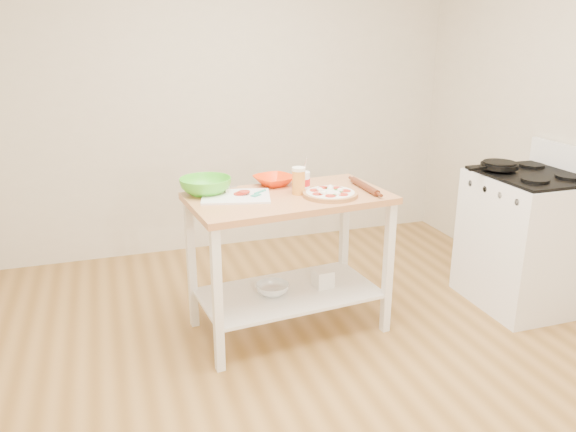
% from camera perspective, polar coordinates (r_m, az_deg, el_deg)
% --- Properties ---
extents(room_shell, '(4.04, 4.54, 2.74)m').
position_cam_1_polar(room_shell, '(2.70, 3.98, 7.75)').
color(room_shell, '#9F733A').
rests_on(room_shell, ground).
extents(prep_island, '(1.25, 0.76, 0.90)m').
position_cam_1_polar(prep_island, '(3.46, 0.09, -1.84)').
color(prep_island, tan).
rests_on(prep_island, ground).
extents(gas_stove, '(0.63, 0.73, 1.11)m').
position_cam_1_polar(gas_stove, '(4.20, 22.87, -2.20)').
color(gas_stove, white).
rests_on(gas_stove, ground).
extents(skillet, '(0.39, 0.25, 0.03)m').
position_cam_1_polar(skillet, '(4.07, 20.61, 4.80)').
color(skillet, black).
rests_on(skillet, gas_stove).
extents(pizza, '(0.33, 0.33, 0.05)m').
position_cam_1_polar(pizza, '(3.37, 4.31, 2.30)').
color(pizza, tan).
rests_on(pizza, prep_island).
extents(cutting_board, '(0.46, 0.39, 0.04)m').
position_cam_1_polar(cutting_board, '(3.36, -5.35, 2.05)').
color(cutting_board, white).
rests_on(cutting_board, prep_island).
extents(spatula, '(0.12, 0.13, 0.01)m').
position_cam_1_polar(spatula, '(3.37, -3.04, 2.31)').
color(spatula, teal).
rests_on(spatula, cutting_board).
extents(knife, '(0.27, 0.05, 0.01)m').
position_cam_1_polar(knife, '(3.51, -8.02, 2.84)').
color(knife, silver).
rests_on(knife, cutting_board).
extents(orange_bowl, '(0.31, 0.31, 0.06)m').
position_cam_1_polar(orange_bowl, '(3.61, -1.41, 3.64)').
color(orange_bowl, '#FC3906').
rests_on(orange_bowl, prep_island).
extents(green_bowl, '(0.38, 0.38, 0.10)m').
position_cam_1_polar(green_bowl, '(3.44, -8.37, 3.05)').
color(green_bowl, '#4EC62C').
rests_on(green_bowl, prep_island).
extents(beer_pint, '(0.08, 0.08, 0.17)m').
position_cam_1_polar(beer_pint, '(3.39, 1.09, 3.62)').
color(beer_pint, orange).
rests_on(beer_pint, prep_island).
extents(yogurt_tub, '(0.10, 0.10, 0.22)m').
position_cam_1_polar(yogurt_tub, '(3.45, 1.40, 3.51)').
color(yogurt_tub, white).
rests_on(yogurt_tub, prep_island).
extents(rolling_pin, '(0.04, 0.35, 0.04)m').
position_cam_1_polar(rolling_pin, '(3.53, 7.80, 2.98)').
color(rolling_pin, '#5F2A15').
rests_on(rolling_pin, prep_island).
extents(shelf_glass_bowl, '(0.28, 0.28, 0.07)m').
position_cam_1_polar(shelf_glass_bowl, '(3.57, -1.59, -7.42)').
color(shelf_glass_bowl, silver).
rests_on(shelf_glass_bowl, prep_island).
extents(shelf_bin, '(0.12, 0.12, 0.11)m').
position_cam_1_polar(shelf_bin, '(3.67, 3.56, -6.32)').
color(shelf_bin, white).
rests_on(shelf_bin, prep_island).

